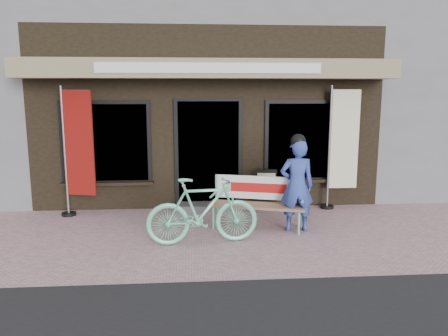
{
  "coord_description": "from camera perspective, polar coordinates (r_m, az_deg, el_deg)",
  "views": [
    {
      "loc": [
        -0.34,
        -6.63,
        2.37
      ],
      "look_at": [
        0.21,
        0.7,
        1.05
      ],
      "focal_mm": 35.0,
      "sensor_mm": 36.0,
      "label": 1
    }
  ],
  "objects": [
    {
      "name": "bicycle",
      "position": [
        6.78,
        -2.81,
        -5.62
      ],
      "size": [
        1.79,
        0.68,
        1.05
      ],
      "primitive_type": "imported",
      "rotation": [
        0.0,
        0.0,
        1.68
      ],
      "color": "#6CD3AC",
      "rests_on": "ground"
    },
    {
      "name": "storefront",
      "position": [
        11.61,
        -2.7,
        13.23
      ],
      "size": [
        7.0,
        6.77,
        6.0
      ],
      "color": "black",
      "rests_on": "ground"
    },
    {
      "name": "person",
      "position": [
        7.43,
        9.49,
        -2.04
      ],
      "size": [
        0.59,
        0.4,
        1.66
      ],
      "rotation": [
        0.0,
        0.0,
        -0.05
      ],
      "color": "#2F46A3",
      "rests_on": "ground"
    },
    {
      "name": "bench",
      "position": [
        7.6,
        4.41,
        -3.94
      ],
      "size": [
        1.69,
        0.85,
        0.89
      ],
      "rotation": [
        0.0,
        0.0,
        -0.28
      ],
      "color": "#6CD3AC",
      "rests_on": "ground"
    },
    {
      "name": "menu_stand",
      "position": [
        8.69,
        5.5,
        -2.8
      ],
      "size": [
        0.42,
        0.14,
        0.83
      ],
      "rotation": [
        0.0,
        0.0,
        -0.14
      ],
      "color": "black",
      "rests_on": "ground"
    },
    {
      "name": "nobori_cream",
      "position": [
        8.98,
        15.12,
        2.79
      ],
      "size": [
        0.72,
        0.27,
        2.46
      ],
      "rotation": [
        0.0,
        0.0,
        -0.01
      ],
      "color": "gray",
      "rests_on": "ground"
    },
    {
      "name": "nobori_red",
      "position": [
        8.54,
        -18.65,
        2.2
      ],
      "size": [
        0.73,
        0.32,
        2.45
      ],
      "rotation": [
        0.0,
        0.0,
        -0.24
      ],
      "color": "gray",
      "rests_on": "ground"
    },
    {
      "name": "ground",
      "position": [
        7.05,
        -1.32,
        -9.47
      ],
      "size": [
        70.0,
        70.0,
        0.0
      ],
      "primitive_type": "plane",
      "color": "#C5969F",
      "rests_on": "ground"
    }
  ]
}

